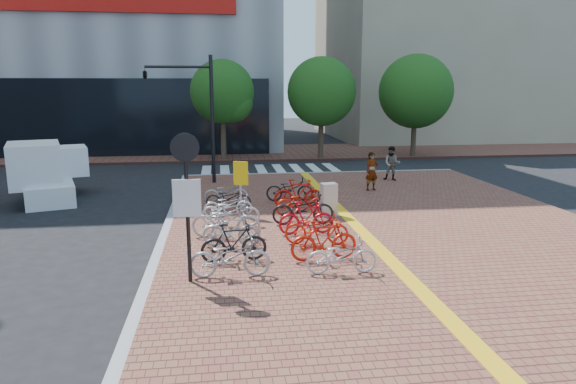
{
  "coord_description": "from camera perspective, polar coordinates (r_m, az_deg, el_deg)",
  "views": [
    {
      "loc": [
        -2.28,
        -13.75,
        4.52
      ],
      "look_at": [
        -0.19,
        1.69,
        1.3
      ],
      "focal_mm": 32.0,
      "sensor_mm": 36.0,
      "label": 1
    }
  ],
  "objects": [
    {
      "name": "pedestrian_a",
      "position": [
        22.12,
        9.3,
        2.28
      ],
      "size": [
        0.67,
        0.52,
        1.63
      ],
      "primitive_type": "imported",
      "rotation": [
        0.0,
        0.0,
        0.24
      ],
      "color": "gray",
      "rests_on": "sidewalk"
    },
    {
      "name": "bike_1",
      "position": [
        13.06,
        -6.03,
        -5.61
      ],
      "size": [
        1.73,
        0.67,
        1.01
      ],
      "primitive_type": "imported",
      "rotation": [
        0.0,
        0.0,
        1.69
      ],
      "color": "black",
      "rests_on": "sidewalk"
    },
    {
      "name": "pedestrian_b",
      "position": [
        24.66,
        11.48,
        3.12
      ],
      "size": [
        0.96,
        0.88,
        1.6
      ],
      "primitive_type": "imported",
      "rotation": [
        0.0,
        0.0,
        -0.44
      ],
      "color": "#54596A",
      "rests_on": "sidewalk"
    },
    {
      "name": "sidewalk",
      "position": [
        11.15,
        21.93,
        -12.73
      ],
      "size": [
        14.0,
        34.0,
        0.15
      ],
      "primitive_type": "cube",
      "color": "brown",
      "rests_on": "ground"
    },
    {
      "name": "traffic_light_pole",
      "position": [
        23.67,
        -11.74,
        10.43
      ],
      "size": [
        3.08,
        1.19,
        5.73
      ],
      "color": "black",
      "rests_on": "sidewalk"
    },
    {
      "name": "bike_0",
      "position": [
        12.07,
        -6.45,
        -7.14
      ],
      "size": [
        1.9,
        0.7,
        0.99
      ],
      "primitive_type": "imported",
      "rotation": [
        0.0,
        0.0,
        1.55
      ],
      "color": "#A6A6AB",
      "rests_on": "sidewalk"
    },
    {
      "name": "bike_3",
      "position": [
        15.17,
        -6.91,
        -3.1
      ],
      "size": [
        2.08,
        0.95,
        1.05
      ],
      "primitive_type": "imported",
      "rotation": [
        0.0,
        0.0,
        1.44
      ],
      "color": "#A9A8AD",
      "rests_on": "sidewalk"
    },
    {
      "name": "tactile_strip",
      "position": [
        10.68,
        17.17,
        -13.01
      ],
      "size": [
        0.4,
        34.0,
        0.01
      ],
      "primitive_type": "cube",
      "color": "#EEB015",
      "rests_on": "sidewalk"
    },
    {
      "name": "box_truck",
      "position": [
        22.67,
        -25.13,
        1.95
      ],
      "size": [
        2.97,
        4.47,
        2.39
      ],
      "color": "white",
      "rests_on": "ground"
    },
    {
      "name": "crosswalk",
      "position": [
        28.25,
        -1.95,
        2.48
      ],
      "size": [
        7.5,
        4.0,
        0.01
      ],
      "color": "silver",
      "rests_on": "ground"
    },
    {
      "name": "bike_12",
      "position": [
        16.47,
        1.68,
        -1.85
      ],
      "size": [
        2.0,
        0.74,
        1.04
      ],
      "primitive_type": "imported",
      "rotation": [
        0.0,
        0.0,
        1.55
      ],
      "color": "black",
      "rests_on": "sidewalk"
    },
    {
      "name": "bike_11",
      "position": [
        15.39,
        2.05,
        -2.87
      ],
      "size": [
        1.7,
        0.53,
        1.01
      ],
      "primitive_type": "imported",
      "rotation": [
        0.0,
        0.0,
        1.6
      ],
      "color": "red",
      "rests_on": "sidewalk"
    },
    {
      "name": "utility_box",
      "position": [
        17.56,
        4.53,
        -0.86
      ],
      "size": [
        0.58,
        0.46,
        1.14
      ],
      "primitive_type": "cube",
      "rotation": [
        0.0,
        0.0,
        0.17
      ],
      "color": "#ADACB1",
      "rests_on": "sidewalk"
    },
    {
      "name": "bike_13",
      "position": [
        17.63,
        1.48,
        -1.11
      ],
      "size": [
        1.84,
        0.79,
        0.94
      ],
      "primitive_type": "imported",
      "rotation": [
        0.0,
        0.0,
        1.67
      ],
      "color": "red",
      "rests_on": "sidewalk"
    },
    {
      "name": "street_trees",
      "position": [
        32.06,
        5.61,
        10.87
      ],
      "size": [
        16.2,
        4.6,
        6.35
      ],
      "color": "#38281E",
      "rests_on": "far_sidewalk"
    },
    {
      "name": "kerb_west",
      "position": [
        9.97,
        -17.42,
        -15.39
      ],
      "size": [
        0.25,
        34.0,
        0.15
      ],
      "primitive_type": "cube",
      "color": "gray",
      "rests_on": "ground"
    },
    {
      "name": "building_beige",
      "position": [
        50.24,
        16.84,
        16.32
      ],
      "size": [
        20.0,
        18.0,
        18.0
      ],
      "primitive_type": "cube",
      "color": "gray",
      "rests_on": "ground"
    },
    {
      "name": "bike_6",
      "position": [
        18.56,
        -6.64,
        -0.66
      ],
      "size": [
        1.7,
        0.8,
        0.86
      ],
      "primitive_type": "imported",
      "rotation": [
        0.0,
        0.0,
        1.43
      ],
      "color": "black",
      "rests_on": "sidewalk"
    },
    {
      "name": "bike_9",
      "position": [
        13.14,
        4.02,
        -5.35
      ],
      "size": [
        1.81,
        0.69,
        1.06
      ],
      "primitive_type": "imported",
      "rotation": [
        0.0,
        0.0,
        1.68
      ],
      "color": "red",
      "rests_on": "sidewalk"
    },
    {
      "name": "ground",
      "position": [
        14.65,
        1.65,
        -6.3
      ],
      "size": [
        120.0,
        120.0,
        0.0
      ],
      "primitive_type": "plane",
      "color": "black",
      "rests_on": "ground"
    },
    {
      "name": "bike_4",
      "position": [
        16.39,
        -6.39,
        -2.07
      ],
      "size": [
        1.97,
        0.99,
        0.99
      ],
      "primitive_type": "imported",
      "rotation": [
        0.0,
        0.0,
        1.39
      ],
      "color": "silver",
      "rests_on": "sidewalk"
    },
    {
      "name": "bike_8",
      "position": [
        12.28,
        5.97,
        -7.01
      ],
      "size": [
        1.72,
        0.65,
        0.9
      ],
      "primitive_type": "imported",
      "rotation": [
        0.0,
        0.0,
        1.54
      ],
      "color": "#BABABF",
      "rests_on": "sidewalk"
    },
    {
      "name": "bike_15",
      "position": [
        19.82,
        0.2,
        0.35
      ],
      "size": [
        1.88,
        0.82,
        0.96
      ],
      "primitive_type": "imported",
      "rotation": [
        0.0,
        0.0,
        1.47
      ],
      "color": "black",
      "rests_on": "sidewalk"
    },
    {
      "name": "kerb_north",
      "position": [
        26.66,
        3.84,
        2.06
      ],
      "size": [
        14.0,
        0.25,
        0.15
      ],
      "primitive_type": "cube",
      "color": "gray",
      "rests_on": "ground"
    },
    {
      "name": "far_sidewalk",
      "position": [
        35.11,
        -3.92,
        4.38
      ],
      "size": [
        70.0,
        8.0,
        0.15
      ],
      "primitive_type": "cube",
      "color": "brown",
      "rests_on": "ground"
    },
    {
      "name": "bike_7",
      "position": [
        19.56,
        -6.92,
        -0.02
      ],
      "size": [
        1.66,
        0.62,
        0.86
      ],
      "primitive_type": "imported",
      "rotation": [
        0.0,
        0.0,
        1.6
      ],
      "color": "#A2A2A7",
      "rests_on": "sidewalk"
    },
    {
      "name": "bike_2",
      "position": [
        14.26,
        -6.34,
        -4.22
      ],
      "size": [
        1.66,
        0.72,
        0.96
      ],
      "primitive_type": "imported",
      "rotation": [
        0.0,
        0.0,
        1.4
      ],
      "color": "#A4A4A8",
      "rests_on": "sidewalk"
    },
    {
      "name": "bike_5",
      "position": [
        17.52,
        -6.68,
        -1.39
      ],
      "size": [
        1.68,
        0.68,
        0.86
      ],
      "primitive_type": "imported",
      "rotation": [
        0.0,
        0.0,
        1.64
      ],
      "color": "silver",
      "rests_on": "sidewalk"
    },
    {
      "name": "yellow_sign",
      "position": [
        17.55,
        -5.32,
        1.55
      ],
      "size": [
        0.5,
        0.21,
        1.87
      ],
      "color": "#B7B7BC",
      "rests_on": "sidewalk"
    },
    {
      "name": "notice_sign",
      "position": [
        11.46,
        -11.21,
        0.22
      ],
      "size": [
        0.63,
        0.15,
        3.39
      ],
      "color": "black",
      "rests_on": "sidewalk"
    },
    {
      "name": "bike_10",
      "position": [
        14.42,
        3.2,
        -4.03
      ],
      "size": [
        1.87,
        0.95,
        0.94
      ],
      "primitive_type": "imported",
      "rotation": [
        0.0,
        0.0,
        1.38
      ],
      "color": "red",
      "rests_on": "sidewalk"
    },
    {
      "name": "bike_14",
      "position": [
        18.66,
        1.18,
        -0.17
      ],
      "size": [
        1.81,
        0.54,
        1.08
      ],
      "primitive_type": "imported",
      "rotation": [
        0.0,
        0.0,
        1.55
      ],
      "color": "red",
      "rests_on": "sidewalk"
    }
  ]
}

